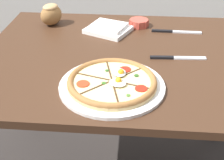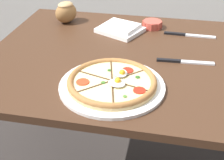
{
  "view_description": "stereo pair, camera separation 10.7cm",
  "coord_description": "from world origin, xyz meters",
  "px_view_note": "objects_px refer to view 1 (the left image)",
  "views": [
    {
      "loc": [
        0.04,
        -1.16,
        1.38
      ],
      "look_at": [
        -0.04,
        -0.25,
        0.8
      ],
      "focal_mm": 50.0,
      "sensor_mm": 36.0,
      "label": 1
    },
    {
      "loc": [
        0.15,
        -1.14,
        1.38
      ],
      "look_at": [
        -0.04,
        -0.25,
        0.8
      ],
      "focal_mm": 50.0,
      "sensor_mm": 36.0,
      "label": 2
    }
  ],
  "objects_px": {
    "knife_spare": "(176,32)",
    "knife_main": "(177,58)",
    "pizza": "(112,83)",
    "ramekin_bowl": "(139,23)",
    "dining_table": "(125,77)",
    "bread_piece_far": "(51,14)",
    "napkin_folded": "(108,29)"
  },
  "relations": [
    {
      "from": "ramekin_bowl",
      "to": "bread_piece_far",
      "type": "relative_size",
      "value": 0.67
    },
    {
      "from": "ramekin_bowl",
      "to": "bread_piece_far",
      "type": "xyz_separation_m",
      "value": [
        -0.44,
        -0.01,
        0.04
      ]
    },
    {
      "from": "napkin_folded",
      "to": "knife_main",
      "type": "distance_m",
      "value": 0.39
    },
    {
      "from": "pizza",
      "to": "bread_piece_far",
      "type": "xyz_separation_m",
      "value": [
        -0.35,
        0.55,
        0.04
      ]
    },
    {
      "from": "bread_piece_far",
      "to": "knife_spare",
      "type": "bearing_deg",
      "value": -4.58
    },
    {
      "from": "pizza",
      "to": "bread_piece_far",
      "type": "relative_size",
      "value": 2.52
    },
    {
      "from": "ramekin_bowl",
      "to": "knife_spare",
      "type": "relative_size",
      "value": 0.42
    },
    {
      "from": "pizza",
      "to": "ramekin_bowl",
      "type": "relative_size",
      "value": 3.75
    },
    {
      "from": "napkin_folded",
      "to": "bread_piece_far",
      "type": "height_order",
      "value": "bread_piece_far"
    },
    {
      "from": "napkin_folded",
      "to": "knife_main",
      "type": "height_order",
      "value": "napkin_folded"
    },
    {
      "from": "bread_piece_far",
      "to": "knife_main",
      "type": "distance_m",
      "value": 0.68
    },
    {
      "from": "bread_piece_far",
      "to": "knife_spare",
      "type": "height_order",
      "value": "bread_piece_far"
    },
    {
      "from": "ramekin_bowl",
      "to": "dining_table",
      "type": "bearing_deg",
      "value": -99.33
    },
    {
      "from": "bread_piece_far",
      "to": "knife_main",
      "type": "relative_size",
      "value": 0.65
    },
    {
      "from": "knife_spare",
      "to": "knife_main",
      "type": "bearing_deg",
      "value": -92.74
    },
    {
      "from": "dining_table",
      "to": "ramekin_bowl",
      "type": "bearing_deg",
      "value": 80.67
    },
    {
      "from": "pizza",
      "to": "ramekin_bowl",
      "type": "bearing_deg",
      "value": 81.23
    },
    {
      "from": "pizza",
      "to": "bread_piece_far",
      "type": "bearing_deg",
      "value": 122.53
    },
    {
      "from": "napkin_folded",
      "to": "knife_main",
      "type": "bearing_deg",
      "value": -39.3
    },
    {
      "from": "dining_table",
      "to": "napkin_folded",
      "type": "xyz_separation_m",
      "value": [
        -0.09,
        0.23,
        0.13
      ]
    },
    {
      "from": "dining_table",
      "to": "knife_spare",
      "type": "height_order",
      "value": "knife_spare"
    },
    {
      "from": "ramekin_bowl",
      "to": "napkin_folded",
      "type": "bearing_deg",
      "value": -151.03
    },
    {
      "from": "bread_piece_far",
      "to": "ramekin_bowl",
      "type": "bearing_deg",
      "value": 1.8
    },
    {
      "from": "knife_main",
      "to": "knife_spare",
      "type": "xyz_separation_m",
      "value": [
        0.02,
        0.27,
        0.0
      ]
    },
    {
      "from": "ramekin_bowl",
      "to": "knife_main",
      "type": "bearing_deg",
      "value": -64.24
    },
    {
      "from": "pizza",
      "to": "knife_spare",
      "type": "distance_m",
      "value": 0.57
    },
    {
      "from": "dining_table",
      "to": "napkin_folded",
      "type": "height_order",
      "value": "napkin_folded"
    },
    {
      "from": "bread_piece_far",
      "to": "knife_spare",
      "type": "relative_size",
      "value": 0.62
    },
    {
      "from": "ramekin_bowl",
      "to": "bread_piece_far",
      "type": "height_order",
      "value": "bread_piece_far"
    },
    {
      "from": "napkin_folded",
      "to": "pizza",
      "type": "bearing_deg",
      "value": -83.03
    },
    {
      "from": "knife_spare",
      "to": "bread_piece_far",
      "type": "bearing_deg",
      "value": 176.52
    },
    {
      "from": "pizza",
      "to": "bread_piece_far",
      "type": "distance_m",
      "value": 0.65
    }
  ]
}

